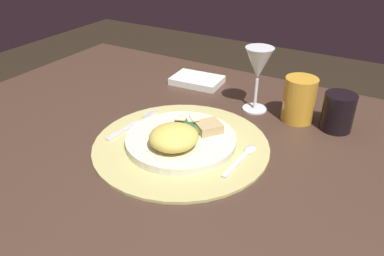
% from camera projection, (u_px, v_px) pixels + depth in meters
% --- Properties ---
extents(dining_table, '(1.31, 0.89, 0.74)m').
position_uv_depth(dining_table, '(189.00, 195.00, 0.93)').
color(dining_table, '#412D22').
rests_on(dining_table, ground).
extents(placemat, '(0.38, 0.38, 0.01)m').
position_uv_depth(placemat, '(180.00, 145.00, 0.83)').
color(placemat, tan).
rests_on(placemat, dining_table).
extents(dinner_plate, '(0.24, 0.24, 0.02)m').
position_uv_depth(dinner_plate, '(180.00, 140.00, 0.82)').
color(dinner_plate, silver).
rests_on(dinner_plate, placemat).
extents(pasta_serving, '(0.14, 0.14, 0.05)m').
position_uv_depth(pasta_serving, '(174.00, 137.00, 0.77)').
color(pasta_serving, '#DCC656').
rests_on(pasta_serving, dinner_plate).
extents(salad_greens, '(0.10, 0.09, 0.03)m').
position_uv_depth(salad_greens, '(186.00, 127.00, 0.84)').
color(salad_greens, '#2D5933').
rests_on(salad_greens, dinner_plate).
extents(bread_piece, '(0.07, 0.07, 0.02)m').
position_uv_depth(bread_piece, '(209.00, 127.00, 0.83)').
color(bread_piece, tan).
rests_on(bread_piece, dinner_plate).
extents(fork, '(0.02, 0.17, 0.00)m').
position_uv_depth(fork, '(131.00, 126.00, 0.89)').
color(fork, silver).
rests_on(fork, placemat).
extents(spoon, '(0.02, 0.13, 0.01)m').
position_uv_depth(spoon, '(244.00, 156.00, 0.78)').
color(spoon, silver).
rests_on(spoon, placemat).
extents(napkin, '(0.15, 0.11, 0.02)m').
position_uv_depth(napkin, '(197.00, 80.00, 1.12)').
color(napkin, white).
rests_on(napkin, dining_table).
extents(wine_glass, '(0.07, 0.07, 0.16)m').
position_uv_depth(wine_glass, '(258.00, 66.00, 0.92)').
color(wine_glass, silver).
rests_on(wine_glass, dining_table).
extents(amber_tumbler, '(0.08, 0.08, 0.11)m').
position_uv_depth(amber_tumbler, '(299.00, 100.00, 0.90)').
color(amber_tumbler, gold).
rests_on(amber_tumbler, dining_table).
extents(dark_tumbler, '(0.07, 0.07, 0.09)m').
position_uv_depth(dark_tumbler, '(338.00, 112.00, 0.87)').
color(dark_tumbler, black).
rests_on(dark_tumbler, dining_table).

